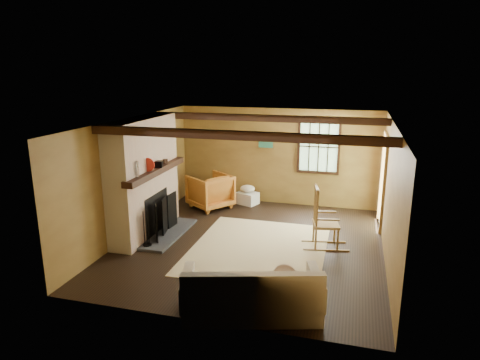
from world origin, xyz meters
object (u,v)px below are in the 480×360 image
(rocking_chair, at_px, (324,222))
(armchair, at_px, (210,191))
(sofa, at_px, (252,296))
(laundry_basket, at_px, (247,198))
(fireplace, at_px, (145,182))

(rocking_chair, relative_size, armchair, 1.30)
(sofa, height_order, armchair, armchair)
(sofa, xyz_separation_m, armchair, (-2.13, 4.33, 0.14))
(rocking_chair, height_order, laundry_basket, rocking_chair)
(fireplace, relative_size, armchair, 2.60)
(laundry_basket, bearing_deg, fireplace, -121.91)
(fireplace, bearing_deg, rocking_chair, 3.79)
(fireplace, xyz_separation_m, armchair, (0.71, 1.93, -0.68))
(fireplace, xyz_separation_m, sofa, (2.84, -2.40, -0.82))
(fireplace, relative_size, sofa, 1.15)
(fireplace, distance_m, sofa, 3.81)
(sofa, bearing_deg, rocking_chair, 57.87)
(sofa, relative_size, laundry_basket, 4.18)
(fireplace, height_order, armchair, fireplace)
(armchair, bearing_deg, fireplace, 15.43)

